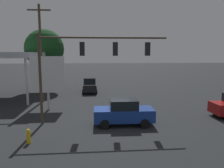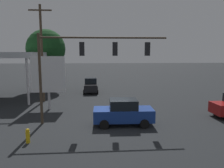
{
  "view_description": "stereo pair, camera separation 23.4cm",
  "coord_description": "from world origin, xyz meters",
  "px_view_note": "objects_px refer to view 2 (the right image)",
  "views": [
    {
      "loc": [
        1.52,
        15.8,
        5.3
      ],
      "look_at": [
        0.0,
        -2.0,
        2.76
      ],
      "focal_mm": 35.0,
      "sensor_mm": 36.0,
      "label": 1
    },
    {
      "loc": [
        1.28,
        15.81,
        5.3
      ],
      "look_at": [
        0.0,
        -2.0,
        2.76
      ],
      "focal_mm": 35.0,
      "sensor_mm": 36.0,
      "label": 2
    }
  ],
  "objects_px": {
    "traffic_signal_assembly": "(89,56)",
    "street_tree": "(46,49)",
    "utility_pole": "(42,52)",
    "price_sign": "(48,75)",
    "sedan_far": "(123,112)",
    "hatchback_crossing": "(91,85)",
    "fire_hydrant": "(28,136)"
  },
  "relations": [
    {
      "from": "street_tree",
      "to": "sedan_far",
      "type": "bearing_deg",
      "value": 119.45
    },
    {
      "from": "price_sign",
      "to": "sedan_far",
      "type": "bearing_deg",
      "value": 142.32
    },
    {
      "from": "traffic_signal_assembly",
      "to": "utility_pole",
      "type": "height_order",
      "value": "utility_pole"
    },
    {
      "from": "hatchback_crossing",
      "to": "traffic_signal_assembly",
      "type": "bearing_deg",
      "value": 0.19
    },
    {
      "from": "traffic_signal_assembly",
      "to": "fire_hydrant",
      "type": "height_order",
      "value": "traffic_signal_assembly"
    },
    {
      "from": "street_tree",
      "to": "fire_hydrant",
      "type": "height_order",
      "value": "street_tree"
    },
    {
      "from": "fire_hydrant",
      "to": "hatchback_crossing",
      "type": "bearing_deg",
      "value": -101.31
    },
    {
      "from": "street_tree",
      "to": "fire_hydrant",
      "type": "xyz_separation_m",
      "value": [
        -2.92,
        18.83,
        -5.45
      ]
    },
    {
      "from": "price_sign",
      "to": "hatchback_crossing",
      "type": "xyz_separation_m",
      "value": [
        -3.72,
        -8.77,
        -2.3
      ]
    },
    {
      "from": "hatchback_crossing",
      "to": "sedan_far",
      "type": "bearing_deg",
      "value": 10.4
    },
    {
      "from": "utility_pole",
      "to": "hatchback_crossing",
      "type": "height_order",
      "value": "utility_pole"
    },
    {
      "from": "price_sign",
      "to": "hatchback_crossing",
      "type": "bearing_deg",
      "value": -112.99
    },
    {
      "from": "price_sign",
      "to": "sedan_far",
      "type": "relative_size",
      "value": 1.13
    },
    {
      "from": "price_sign",
      "to": "hatchback_crossing",
      "type": "relative_size",
      "value": 1.31
    },
    {
      "from": "hatchback_crossing",
      "to": "street_tree",
      "type": "xyz_separation_m",
      "value": [
        6.25,
        -2.15,
        4.94
      ]
    },
    {
      "from": "hatchback_crossing",
      "to": "utility_pole",
      "type": "bearing_deg",
      "value": -44.91
    },
    {
      "from": "price_sign",
      "to": "fire_hydrant",
      "type": "height_order",
      "value": "price_sign"
    },
    {
      "from": "price_sign",
      "to": "street_tree",
      "type": "xyz_separation_m",
      "value": [
        2.53,
        -10.92,
        2.64
      ]
    },
    {
      "from": "traffic_signal_assembly",
      "to": "street_tree",
      "type": "relative_size",
      "value": 1.1
    },
    {
      "from": "utility_pole",
      "to": "street_tree",
      "type": "xyz_separation_m",
      "value": [
        1.19,
        -7.38,
        0.43
      ]
    },
    {
      "from": "price_sign",
      "to": "street_tree",
      "type": "relative_size",
      "value": 0.58
    },
    {
      "from": "traffic_signal_assembly",
      "to": "price_sign",
      "type": "distance_m",
      "value": 6.13
    },
    {
      "from": "traffic_signal_assembly",
      "to": "fire_hydrant",
      "type": "bearing_deg",
      "value": 45.16
    },
    {
      "from": "utility_pole",
      "to": "price_sign",
      "type": "relative_size",
      "value": 2.07
    },
    {
      "from": "sedan_far",
      "to": "hatchback_crossing",
      "type": "xyz_separation_m",
      "value": [
        2.74,
        -13.76,
        -0.0
      ]
    },
    {
      "from": "price_sign",
      "to": "sedan_far",
      "type": "height_order",
      "value": "price_sign"
    },
    {
      "from": "sedan_far",
      "to": "hatchback_crossing",
      "type": "bearing_deg",
      "value": -77.41
    },
    {
      "from": "utility_pole",
      "to": "hatchback_crossing",
      "type": "xyz_separation_m",
      "value": [
        -5.06,
        -5.23,
        -4.52
      ]
    },
    {
      "from": "utility_pole",
      "to": "hatchback_crossing",
      "type": "relative_size",
      "value": 2.71
    },
    {
      "from": "traffic_signal_assembly",
      "to": "utility_pole",
      "type": "bearing_deg",
      "value": -56.04
    },
    {
      "from": "price_sign",
      "to": "fire_hydrant",
      "type": "distance_m",
      "value": 8.4
    },
    {
      "from": "fire_hydrant",
      "to": "traffic_signal_assembly",
      "type": "bearing_deg",
      "value": -134.84
    }
  ]
}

